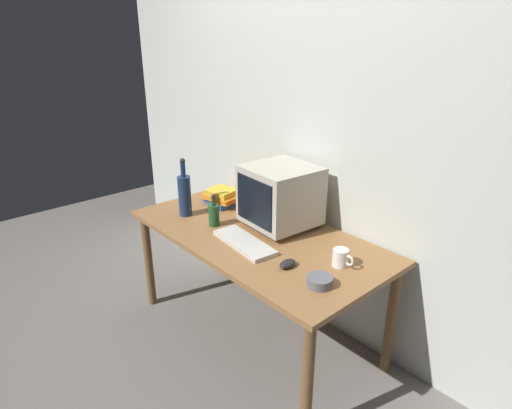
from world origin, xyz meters
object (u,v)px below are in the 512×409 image
object	(u,v)px
bottle_tall	(185,194)
mug	(341,258)
keyboard	(244,243)
computer_mouse	(288,264)
bottle_short	(214,214)
metal_canister	(252,199)
crt_monitor	(280,196)
cd_spindle	(320,281)
book_stack	(221,197)

from	to	relation	value
bottle_tall	mug	world-z (taller)	bottle_tall
keyboard	computer_mouse	xyz separation A→B (m)	(0.33, 0.01, 0.01)
bottle_short	metal_canister	xyz separation A→B (m)	(-0.04, 0.33, 0.00)
crt_monitor	mug	world-z (taller)	crt_monitor
bottle_short	mug	xyz separation A→B (m)	(0.81, 0.18, -0.03)
computer_mouse	cd_spindle	world-z (taller)	cd_spindle
bottle_tall	computer_mouse	bearing A→B (deg)	1.30
keyboard	metal_canister	distance (m)	0.51
mug	cd_spindle	size ratio (longest dim) A/B	1.00
keyboard	mug	size ratio (longest dim) A/B	3.50
crt_monitor	mug	bearing A→B (deg)	-11.17
mug	metal_canister	world-z (taller)	metal_canister
metal_canister	cd_spindle	bearing A→B (deg)	-22.08
crt_monitor	bottle_tall	size ratio (longest dim) A/B	1.11
bottle_tall	bottle_short	world-z (taller)	bottle_tall
mug	cd_spindle	distance (m)	0.22
crt_monitor	book_stack	size ratio (longest dim) A/B	1.58
crt_monitor	computer_mouse	size ratio (longest dim) A/B	4.14
bottle_short	bottle_tall	bearing A→B (deg)	-170.55
computer_mouse	metal_canister	bearing A→B (deg)	149.38
bottle_short	mug	world-z (taller)	bottle_short
keyboard	mug	distance (m)	0.54
keyboard	bottle_short	distance (m)	0.32
book_stack	cd_spindle	bearing A→B (deg)	-13.77
crt_monitor	keyboard	bearing A→B (deg)	-81.25
computer_mouse	bottle_tall	xyz separation A→B (m)	(-0.89, -0.02, 0.12)
crt_monitor	metal_canister	bearing A→B (deg)	172.35
book_stack	mug	distance (m)	1.05
keyboard	bottle_tall	xyz separation A→B (m)	(-0.56, -0.01, 0.13)
bottle_tall	bottle_short	bearing A→B (deg)	9.45
keyboard	metal_canister	size ratio (longest dim) A/B	2.80
crt_monitor	cd_spindle	xyz separation A→B (m)	(0.59, -0.32, -0.17)
keyboard	crt_monitor	bearing A→B (deg)	104.91
metal_canister	bottle_short	bearing A→B (deg)	-83.30
book_stack	mug	xyz separation A→B (m)	(1.05, -0.05, -0.01)
crt_monitor	cd_spindle	size ratio (longest dim) A/B	3.45
cd_spindle	metal_canister	bearing A→B (deg)	157.92
computer_mouse	metal_canister	distance (m)	0.77
cd_spindle	crt_monitor	bearing A→B (deg)	151.39
bottle_short	crt_monitor	bearing A→B (deg)	47.63
crt_monitor	mug	distance (m)	0.57
crt_monitor	computer_mouse	distance (m)	0.52
bottle_tall	cd_spindle	xyz separation A→B (m)	(1.11, 0.01, -0.12)
bottle_tall	metal_canister	bearing A→B (deg)	60.79
bottle_short	cd_spindle	world-z (taller)	bottle_short
crt_monitor	book_stack	distance (m)	0.53
bottle_tall	cd_spindle	world-z (taller)	bottle_tall
crt_monitor	metal_canister	distance (m)	0.33
book_stack	mug	bearing A→B (deg)	-2.94
crt_monitor	bottle_short	distance (m)	0.41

